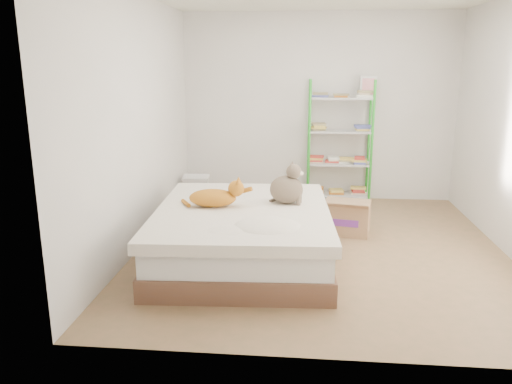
# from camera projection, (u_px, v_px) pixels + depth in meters

# --- Properties ---
(room) EXTENTS (3.81, 4.21, 2.61)m
(room) POSITION_uv_depth(u_px,v_px,m) (324.00, 125.00, 4.99)
(room) COLOR #8F6949
(room) RESTS_ON ground
(bed) EXTENTS (1.77, 2.17, 0.53)m
(bed) POSITION_uv_depth(u_px,v_px,m) (243.00, 234.00, 4.92)
(bed) COLOR brown
(bed) RESTS_ON ground
(orange_cat) EXTENTS (0.57, 0.33, 0.22)m
(orange_cat) POSITION_uv_depth(u_px,v_px,m) (213.00, 196.00, 4.89)
(orange_cat) COLOR #C77220
(orange_cat) RESTS_ON bed
(grey_cat) EXTENTS (0.39, 0.34, 0.41)m
(grey_cat) POSITION_uv_depth(u_px,v_px,m) (286.00, 183.00, 4.98)
(grey_cat) COLOR brown
(grey_cat) RESTS_ON bed
(shelf_unit) EXTENTS (0.91, 0.36, 1.74)m
(shelf_unit) POSITION_uv_depth(u_px,v_px,m) (340.00, 145.00, 6.90)
(shelf_unit) COLOR green
(shelf_unit) RESTS_ON ground
(cardboard_box) EXTENTS (0.59, 0.58, 0.42)m
(cardboard_box) POSITION_uv_depth(u_px,v_px,m) (347.00, 217.00, 5.75)
(cardboard_box) COLOR tan
(cardboard_box) RESTS_ON ground
(white_bin) EXTENTS (0.39, 0.35, 0.41)m
(white_bin) POSITION_uv_depth(u_px,v_px,m) (196.00, 190.00, 6.86)
(white_bin) COLOR silver
(white_bin) RESTS_ON ground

